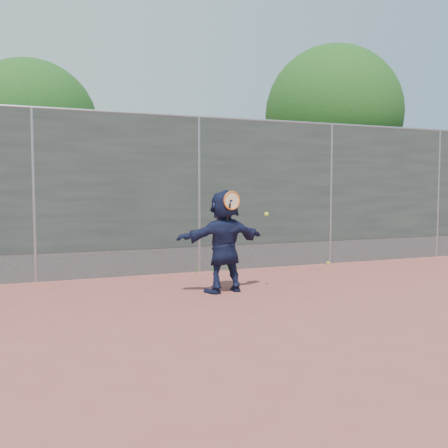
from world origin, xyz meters
name	(u,v)px	position (x,y,z in m)	size (l,w,h in m)	color
ground	(285,313)	(0.00, 0.00, 0.00)	(80.00, 80.00, 0.00)	#9E4C42
player	(224,241)	(-0.26, 1.53, 0.80)	(1.49, 0.47, 1.61)	#161C3C
ball_ground	(328,263)	(2.86, 3.35, 0.03)	(0.07, 0.07, 0.07)	yellow
fence	(199,191)	(0.00, 3.50, 1.58)	(20.00, 0.06, 3.03)	#38423D
swing_action	(235,203)	(-0.15, 1.33, 1.40)	(0.78, 0.13, 0.51)	orange
tree_right	(338,119)	(4.68, 5.75, 3.49)	(3.78, 3.60, 5.39)	#382314
tree_left	(38,131)	(-2.85, 6.55, 2.94)	(3.15, 3.00, 4.53)	#382314
weed_clump	(216,265)	(0.29, 3.38, 0.13)	(0.68, 0.07, 0.30)	#387226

